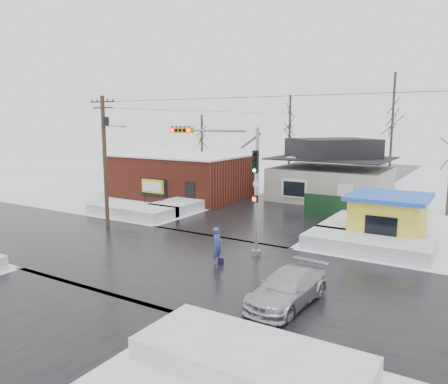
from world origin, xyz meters
The scene contains 21 objects.
ground centered at (0.00, 0.00, 0.00)m, with size 120.00×120.00×0.00m, color white.
road_ns centered at (0.00, 0.00, 0.01)m, with size 10.00×120.00×0.02m, color black.
road_ew centered at (0.00, 0.00, 0.01)m, with size 120.00×10.00×0.02m, color black.
snowbank_nw centered at (-9.00, 7.00, 0.40)m, with size 7.00×3.00×0.80m, color white.
snowbank_ne centered at (9.00, 7.00, 0.40)m, with size 7.00×3.00×0.80m, color white.
snowbank_se centered at (9.00, -7.00, 0.35)m, with size 7.00×3.00×0.70m, color white.
snowbank_nside_w centered at (-7.00, 12.00, 0.40)m, with size 3.00×8.00×0.80m, color white.
snowbank_nside_e centered at (7.00, 12.00, 0.40)m, with size 3.00×8.00×0.80m, color white.
traffic_signal centered at (2.43, 2.97, 4.54)m, with size 6.05×0.68×7.00m.
utility_pole centered at (-7.93, 3.50, 5.11)m, with size 3.15×0.44×9.00m.
brick_building centered at (-11.00, 15.99, 2.08)m, with size 12.20×8.20×4.12m.
marquee_sign centered at (-9.00, 9.49, 1.92)m, with size 2.20×0.21×2.55m.
house centered at (2.00, 22.00, 2.62)m, with size 10.40×8.40×5.76m.
kiosk centered at (9.50, 9.99, 1.46)m, with size 4.60×4.60×2.88m.
fence centered at (6.50, 14.00, 0.90)m, with size 8.00×0.12×1.80m, color black.
tree_far_left centered at (-4.00, 26.00, 7.95)m, with size 3.00×3.00×10.00m.
tree_far_mid centered at (6.00, 28.00, 9.54)m, with size 3.00×3.00×12.00m.
tree_far_west centered at (-14.00, 24.00, 6.36)m, with size 3.00×3.00×8.00m.
pedestrian centered at (2.90, 0.76, 0.95)m, with size 0.69×0.45×1.90m, color #38459D.
car centered at (8.07, -2.10, 0.68)m, with size 1.91×4.69×1.36m, color #B4B5BB.
shopping_bag centered at (3.20, 0.60, 0.17)m, with size 0.28×0.12×0.35m, color black.
Camera 1 is at (14.64, -17.67, 7.36)m, focal length 35.00 mm.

